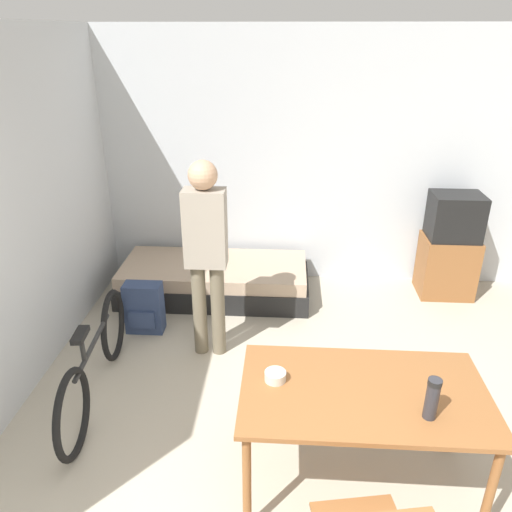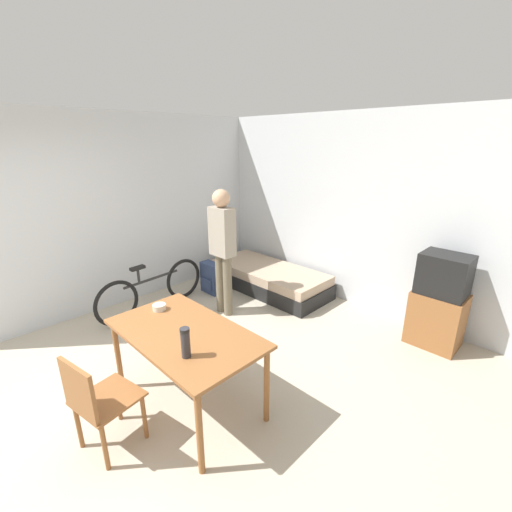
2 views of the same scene
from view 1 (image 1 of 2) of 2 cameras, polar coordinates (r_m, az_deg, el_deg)
The scene contains 10 objects.
wall_back at distance 5.43m, azimuth 4.98°, elevation 10.73°, with size 5.22×0.06×2.70m.
wall_left at distance 4.15m, azimuth -25.75°, elevation 3.95°, with size 0.06×4.73×2.70m.
daybed at distance 5.38m, azimuth -4.75°, elevation -2.71°, with size 2.00×0.87×0.37m.
tv at distance 5.63m, azimuth 21.26°, elevation 0.90°, with size 0.55×0.44×1.12m.
dining_table at distance 3.07m, azimuth 12.14°, elevation -15.92°, with size 1.42×0.81×0.75m.
bicycle at distance 4.07m, azimuth -17.91°, elevation -11.52°, with size 0.19×1.71×0.72m.
person_standing at distance 4.08m, azimuth -5.74°, elevation 1.05°, with size 0.34×0.23×1.73m.
thermos_flask at distance 2.85m, azimuth 19.51°, elevation -14.93°, with size 0.07×0.07×0.24m.
mate_bowl at distance 3.01m, azimuth 2.22°, elevation -13.55°, with size 0.13×0.13×0.06m.
backpack at distance 4.83m, azimuth -12.66°, elevation -5.82°, with size 0.35×0.21×0.49m.
Camera 1 is at (-0.12, -1.52, 2.63)m, focal length 35.00 mm.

